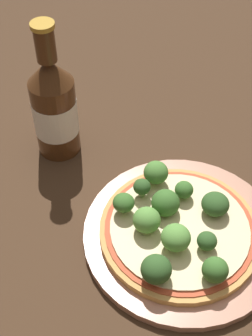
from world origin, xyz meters
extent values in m
plane|color=#3D2819|center=(0.00, 0.00, 0.00)|extent=(3.00, 3.00, 0.00)
cylinder|color=tan|center=(-0.02, -0.03, 0.01)|extent=(0.25, 0.25, 0.01)
cylinder|color=tan|center=(-0.02, -0.02, 0.02)|extent=(0.20, 0.20, 0.01)
cylinder|color=#B74728|center=(-0.02, -0.02, 0.02)|extent=(0.19, 0.19, 0.00)
cylinder|color=beige|center=(-0.02, -0.02, 0.02)|extent=(0.17, 0.17, 0.00)
cylinder|color=#89A866|center=(-0.04, -0.10, 0.03)|extent=(0.01, 0.01, 0.01)
ellipsoid|color=#386628|center=(-0.04, -0.10, 0.04)|extent=(0.03, 0.03, 0.03)
cylinder|color=#89A866|center=(0.03, -0.03, 0.03)|extent=(0.01, 0.01, 0.01)
ellipsoid|color=#2D5123|center=(0.03, -0.03, 0.04)|extent=(0.04, 0.04, 0.03)
cylinder|color=#89A866|center=(0.01, 0.01, 0.03)|extent=(0.01, 0.01, 0.01)
ellipsoid|color=#386628|center=(0.01, 0.01, 0.04)|extent=(0.02, 0.02, 0.02)
cylinder|color=#89A866|center=(-0.09, -0.06, 0.03)|extent=(0.01, 0.01, 0.01)
ellipsoid|color=#2D5123|center=(-0.09, -0.06, 0.04)|extent=(0.04, 0.04, 0.03)
cylinder|color=#89A866|center=(-0.02, 0.01, 0.03)|extent=(0.01, 0.01, 0.01)
ellipsoid|color=#386628|center=(-0.02, 0.01, 0.04)|extent=(0.04, 0.04, 0.03)
cylinder|color=#89A866|center=(-0.03, 0.04, 0.03)|extent=(0.01, 0.01, 0.01)
ellipsoid|color=#2D5123|center=(-0.03, 0.04, 0.04)|extent=(0.02, 0.02, 0.02)
cylinder|color=#89A866|center=(-0.06, 0.00, 0.03)|extent=(0.01, 0.01, 0.01)
ellipsoid|color=#568E3D|center=(-0.06, 0.00, 0.04)|extent=(0.03, 0.03, 0.03)
cylinder|color=#89A866|center=(-0.02, -0.07, 0.03)|extent=(0.01, 0.01, 0.01)
ellipsoid|color=#2D5123|center=(-0.02, -0.07, 0.04)|extent=(0.02, 0.02, 0.02)
cylinder|color=#89A866|center=(-0.06, 0.04, 0.03)|extent=(0.01, 0.01, 0.01)
ellipsoid|color=#386628|center=(-0.06, 0.04, 0.04)|extent=(0.03, 0.03, 0.02)
cylinder|color=#89A866|center=(0.00, 0.05, 0.03)|extent=(0.01, 0.01, 0.01)
ellipsoid|color=#477A33|center=(0.00, 0.05, 0.05)|extent=(0.03, 0.03, 0.03)
cylinder|color=#89A866|center=(-0.05, -0.04, 0.03)|extent=(0.01, 0.01, 0.01)
ellipsoid|color=#568E3D|center=(-0.05, -0.04, 0.05)|extent=(0.04, 0.04, 0.03)
cylinder|color=#472814|center=(-0.05, 0.21, 0.06)|extent=(0.06, 0.06, 0.12)
cylinder|color=silver|center=(-0.05, 0.21, 0.06)|extent=(0.06, 0.06, 0.05)
cone|color=#472814|center=(-0.05, 0.21, 0.14)|extent=(0.06, 0.06, 0.03)
cylinder|color=#472814|center=(-0.05, 0.21, 0.18)|extent=(0.03, 0.03, 0.05)
cylinder|color=#B7892D|center=(-0.05, 0.21, 0.21)|extent=(0.03, 0.03, 0.01)
camera|label=1|loc=(-0.29, -0.24, 0.50)|focal=50.00mm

